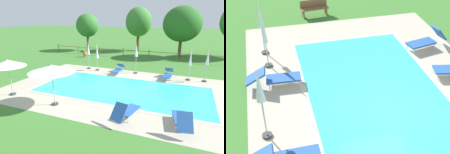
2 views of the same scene
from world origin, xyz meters
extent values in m
plane|color=#3D752D|center=(0.00, 0.00, 0.00)|extent=(160.00, 160.00, 0.00)
cube|color=#B2A893|center=(0.00, 0.00, 0.00)|extent=(15.31, 9.24, 0.01)
cube|color=#38C6D1|center=(0.00, 0.00, 0.01)|extent=(10.92, 4.85, 0.01)
cube|color=#C0B59F|center=(0.00, 2.54, 0.01)|extent=(11.40, 0.24, 0.01)
cube|color=#C0B59F|center=(5.58, 0.00, 0.01)|extent=(0.24, 4.85, 0.01)
cube|color=#2856A8|center=(2.45, 3.21, 0.32)|extent=(0.66, 1.33, 0.07)
cube|color=#2856A8|center=(2.51, 4.23, 0.52)|extent=(0.64, 0.80, 0.47)
cube|color=silver|center=(2.45, 3.21, 0.26)|extent=(0.63, 1.30, 0.04)
cylinder|color=silver|center=(2.68, 2.65, 0.14)|extent=(0.04, 0.04, 0.28)
cylinder|color=silver|center=(2.17, 2.67, 0.14)|extent=(0.04, 0.04, 0.28)
cylinder|color=silver|center=(2.74, 3.75, 0.14)|extent=(0.04, 0.04, 0.28)
cylinder|color=silver|center=(2.23, 3.78, 0.14)|extent=(0.04, 0.04, 0.28)
cube|color=#2856A8|center=(3.77, -3.09, 0.32)|extent=(0.86, 1.40, 0.07)
cube|color=#2856A8|center=(3.96, -3.99, 0.63)|extent=(0.71, 0.72, 0.68)
cube|color=silver|center=(3.77, -3.09, 0.26)|extent=(0.82, 1.36, 0.04)
cylinder|color=silver|center=(3.41, -2.60, 0.14)|extent=(0.04, 0.04, 0.28)
cylinder|color=silver|center=(3.91, -2.49, 0.14)|extent=(0.04, 0.04, 0.28)
cylinder|color=silver|center=(3.64, -3.68, 0.14)|extent=(0.04, 0.04, 0.28)
cylinder|color=silver|center=(4.14, -3.58, 0.14)|extent=(0.04, 0.04, 0.28)
cylinder|color=silver|center=(-1.28, 2.67, 0.14)|extent=(0.04, 0.04, 0.28)
cube|color=#2856A8|center=(1.48, -3.24, 0.32)|extent=(0.85, 1.40, 0.07)
cube|color=silver|center=(1.48, -3.24, 0.26)|extent=(0.82, 1.36, 0.04)
cylinder|color=silver|center=(1.34, -2.64, 0.14)|extent=(0.04, 0.04, 0.28)
cylinder|color=silver|center=(1.84, -2.75, 0.14)|extent=(0.04, 0.04, 0.28)
cylinder|color=#383838|center=(-0.21, 4.02, 0.04)|extent=(0.32, 0.32, 0.08)
cylinder|color=#B2B5B7|center=(-0.21, 4.02, 0.72)|extent=(0.04, 0.04, 1.44)
cone|color=white|center=(-0.21, 4.02, 1.95)|extent=(0.27, 0.27, 1.03)
sphere|color=white|center=(-0.21, 4.02, 2.48)|extent=(0.05, 0.05, 0.05)
cylinder|color=#383838|center=(5.07, 3.79, 0.04)|extent=(0.32, 0.32, 0.08)
cylinder|color=#B2B5B7|center=(5.07, 3.79, 0.64)|extent=(0.04, 0.04, 1.28)
cone|color=white|center=(5.07, 3.79, 1.81)|extent=(0.23, 0.23, 1.06)
sphere|color=white|center=(5.07, 3.79, 2.36)|extent=(0.05, 0.05, 0.05)
cylinder|color=#383838|center=(3.95, 3.71, 0.04)|extent=(0.32, 0.32, 0.08)
cylinder|color=#B2B5B7|center=(3.95, 3.71, 0.56)|extent=(0.04, 0.04, 1.12)
cone|color=white|center=(3.95, 3.71, 1.72)|extent=(0.20, 0.20, 1.21)
sphere|color=white|center=(3.95, 3.71, 2.34)|extent=(0.05, 0.05, 0.05)
cube|color=brown|center=(8.53, 0.91, 0.44)|extent=(0.60, 1.54, 0.06)
cube|color=brown|center=(8.73, 0.93, 0.67)|extent=(0.21, 1.50, 0.40)
cube|color=brown|center=(8.60, 0.28, 0.21)|extent=(0.40, 0.10, 0.41)
cube|color=brown|center=(8.47, 1.55, 0.21)|extent=(0.40, 0.10, 0.41)
camera|label=1|loc=(3.82, -11.17, 4.53)|focal=30.80mm
camera|label=2|loc=(-7.92, 3.62, 7.31)|focal=52.23mm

